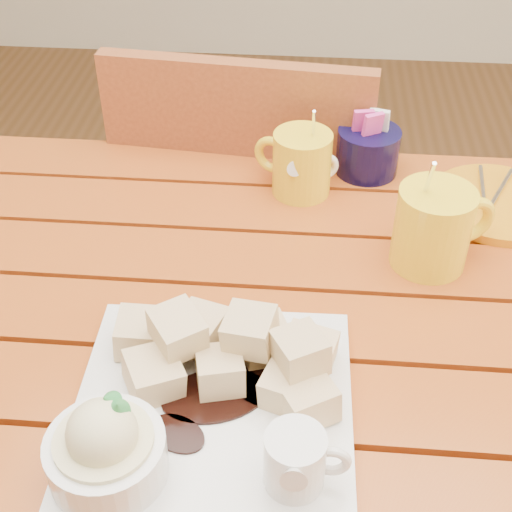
# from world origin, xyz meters

# --- Properties ---
(table) EXTENTS (1.20, 0.79, 0.75)m
(table) POSITION_xyz_m (0.00, 0.00, 0.64)
(table) COLOR #A93D15
(table) RESTS_ON ground
(dessert_plate) EXTENTS (0.29, 0.29, 0.11)m
(dessert_plate) POSITION_xyz_m (-0.04, -0.16, 0.78)
(dessert_plate) COLOR white
(dessert_plate) RESTS_ON table
(coffee_mug_left) EXTENTS (0.12, 0.08, 0.14)m
(coffee_mug_left) POSITION_xyz_m (0.04, 0.28, 0.80)
(coffee_mug_left) COLOR yellow
(coffee_mug_left) RESTS_ON table
(coffee_mug_right) EXTENTS (0.13, 0.10, 0.16)m
(coffee_mug_right) POSITION_xyz_m (0.22, 0.13, 0.81)
(coffee_mug_right) COLOR yellow
(coffee_mug_right) RESTS_ON table
(cream_pitcher) EXTENTS (0.09, 0.08, 0.08)m
(cream_pitcher) POSITION_xyz_m (0.05, 0.27, 0.79)
(cream_pitcher) COLOR white
(cream_pitcher) RESTS_ON table
(sugar_caddy) EXTENTS (0.09, 0.09, 0.10)m
(sugar_caddy) POSITION_xyz_m (0.14, 0.34, 0.79)
(sugar_caddy) COLOR black
(sugar_caddy) RESTS_ON table
(orange_saucer) EXTENTS (0.19, 0.19, 0.02)m
(orange_saucer) POSITION_xyz_m (0.33, 0.26, 0.76)
(orange_saucer) COLOR orange
(orange_saucer) RESTS_ON table
(chair_far) EXTENTS (0.46, 0.46, 0.90)m
(chair_far) POSITION_xyz_m (-0.05, 0.49, 0.50)
(chair_far) COLOR brown
(chair_far) RESTS_ON ground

